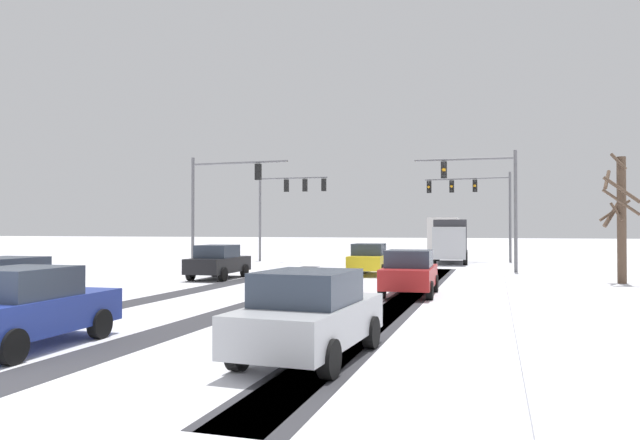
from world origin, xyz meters
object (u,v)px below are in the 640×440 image
at_px(car_yellow_cab_lead, 369,259).
at_px(car_red_third, 410,272).
at_px(traffic_signal_near_left, 218,193).
at_px(traffic_signal_near_right, 487,191).
at_px(bus_oncoming, 445,233).
at_px(car_black_second, 218,262).
at_px(traffic_signal_far_right, 475,196).
at_px(car_grey_fourth, 5,287).
at_px(box_truck_delivery, 451,240).
at_px(bare_tree_sidewalk_mid, 620,215).
at_px(car_blue_sixth, 24,308).
at_px(traffic_signal_far_left, 287,196).
at_px(car_silver_fifth, 310,314).

bearing_deg(car_yellow_cab_lead, car_red_third, -69.20).
xyz_separation_m(traffic_signal_near_left, car_yellow_cab_lead, (8.78, -0.18, -3.61)).
height_order(traffic_signal_near_right, bus_oncoming, traffic_signal_near_right).
bearing_deg(car_black_second, traffic_signal_far_right, 59.33).
height_order(car_black_second, car_grey_fourth, same).
bearing_deg(car_yellow_cab_lead, box_truck_delivery, 74.73).
bearing_deg(traffic_signal_near_right, bare_tree_sidewalk_mid, -33.87).
bearing_deg(car_blue_sixth, car_yellow_cab_lead, 82.57).
relative_size(traffic_signal_near_right, car_black_second, 1.56).
distance_m(traffic_signal_far_left, car_silver_fifth, 32.27).
distance_m(car_silver_fifth, bare_tree_sidewalk_mid, 20.01).
xyz_separation_m(traffic_signal_far_left, box_truck_delivery, (11.62, 1.72, -3.13)).
bearing_deg(car_blue_sixth, car_red_third, 62.60).
bearing_deg(box_truck_delivery, car_silver_fifth, -90.41).
distance_m(traffic_signal_far_left, box_truck_delivery, 12.16).
relative_size(car_yellow_cab_lead, box_truck_delivery, 0.56).
height_order(traffic_signal_near_left, car_blue_sixth, traffic_signal_near_left).
bearing_deg(car_silver_fifth, car_yellow_cab_lead, 98.83).
xyz_separation_m(traffic_signal_near_left, car_black_second, (2.40, -4.74, -3.61)).
xyz_separation_m(car_blue_sixth, bus_oncoming, (4.40, 46.74, 1.18)).
distance_m(bus_oncoming, bare_tree_sidewalk_mid, 29.68).
xyz_separation_m(car_yellow_cab_lead, car_grey_fourth, (-6.29, -17.29, 0.00)).
bearing_deg(bus_oncoming, traffic_signal_far_left, -122.14).
height_order(traffic_signal_near_left, box_truck_delivery, traffic_signal_near_left).
relative_size(car_yellow_cab_lead, car_grey_fourth, 1.01).
bearing_deg(car_grey_fourth, car_red_third, 41.33).
xyz_separation_m(traffic_signal_far_right, box_truck_delivery, (-1.58, -2.38, -3.16)).
bearing_deg(bare_tree_sidewalk_mid, car_red_third, -138.88).
distance_m(traffic_signal_far_right, bare_tree_sidewalk_mid, 17.48).
bearing_deg(car_black_second, traffic_signal_near_left, 116.85).
relative_size(traffic_signal_near_left, car_grey_fourth, 1.57).
xyz_separation_m(car_red_third, car_blue_sixth, (-6.01, -11.59, 0.00)).
height_order(car_red_third, car_silver_fifth, same).
relative_size(traffic_signal_far_right, traffic_signal_near_left, 1.00).
relative_size(car_red_third, box_truck_delivery, 0.55).
height_order(traffic_signal_near_right, car_silver_fifth, traffic_signal_near_right).
bearing_deg(car_red_third, traffic_signal_far_right, 86.28).
relative_size(traffic_signal_near_right, car_yellow_cab_lead, 1.55).
bearing_deg(traffic_signal_near_left, car_grey_fourth, -81.88).
height_order(car_black_second, car_silver_fifth, same).
bearing_deg(traffic_signal_near_left, car_silver_fifth, -59.17).
bearing_deg(box_truck_delivery, car_grey_fourth, -108.08).
relative_size(car_yellow_cab_lead, car_red_third, 1.01).
bearing_deg(car_silver_fifth, traffic_signal_far_right, 86.96).
bearing_deg(bus_oncoming, traffic_signal_near_right, -80.24).
distance_m(traffic_signal_near_left, car_black_second, 6.42).
bearing_deg(traffic_signal_near_right, traffic_signal_near_left, -172.47).
xyz_separation_m(traffic_signal_near_right, bare_tree_sidewalk_mid, (5.64, -3.78, -1.40)).
bearing_deg(bare_tree_sidewalk_mid, traffic_signal_far_left, 149.00).
relative_size(car_silver_fifth, box_truck_delivery, 0.56).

